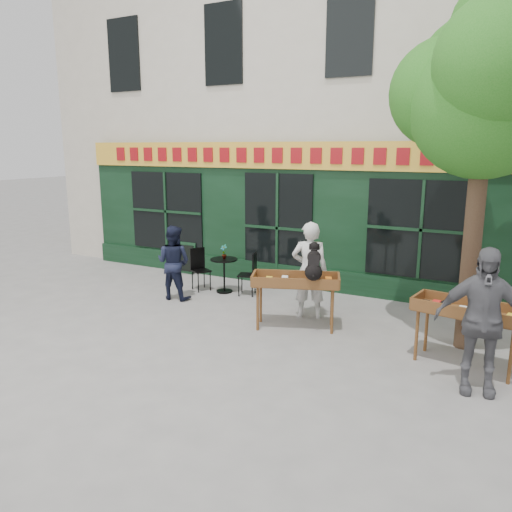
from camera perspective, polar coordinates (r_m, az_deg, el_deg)
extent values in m
plane|color=slate|center=(9.91, -3.35, -6.41)|extent=(80.00, 80.00, 0.00)
cube|color=beige|center=(14.95, 9.02, 19.19)|extent=(14.00, 7.00, 10.00)
cube|color=black|center=(11.63, 2.72, 4.52)|extent=(11.00, 0.16, 3.20)
cube|color=gold|center=(11.41, 2.53, 11.42)|extent=(11.00, 0.06, 0.60)
cube|color=#9C0E13|center=(11.38, 2.45, 11.42)|extent=(9.60, 0.03, 0.34)
cube|color=black|center=(11.80, 2.45, -2.05)|extent=(11.00, 0.10, 0.50)
cube|color=black|center=(11.58, 2.50, 3.23)|extent=(1.70, 0.05, 2.50)
cube|color=black|center=(13.22, -10.19, 5.06)|extent=(2.20, 0.05, 2.00)
cube|color=black|center=(10.60, 18.37, 2.86)|extent=(2.20, 0.05, 2.00)
cylinder|color=#382619|center=(8.46, 23.51, 1.90)|extent=(0.28, 0.28, 3.60)
sphere|color=#1B6116|center=(8.37, 24.72, 15.49)|extent=(2.20, 2.20, 2.20)
sphere|color=#1B6116|center=(8.64, 20.79, 17.00)|extent=(1.70, 1.70, 1.70)
sphere|color=#1B6116|center=(7.81, 26.33, 19.35)|extent=(1.80, 1.80, 1.80)
sphere|color=#1B6116|center=(9.05, 23.33, 19.12)|extent=(1.60, 1.60, 1.60)
sphere|color=#1B6116|center=(8.61, 26.19, 22.66)|extent=(1.40, 1.40, 1.40)
cylinder|color=brown|center=(8.83, 0.19, -6.03)|extent=(0.05, 0.05, 0.80)
cylinder|color=brown|center=(8.76, 8.70, -6.32)|extent=(0.05, 0.05, 0.80)
cylinder|color=brown|center=(9.24, 0.54, -5.18)|extent=(0.05, 0.05, 0.80)
cylinder|color=brown|center=(9.18, 8.66, -5.44)|extent=(0.05, 0.05, 0.80)
cube|color=brown|center=(8.86, 4.55, -3.16)|extent=(1.61, 1.06, 0.05)
cube|color=brown|center=(8.56, 4.46, -3.17)|extent=(1.42, 0.55, 0.18)
cube|color=brown|center=(9.12, 4.66, -2.20)|extent=(1.42, 0.55, 0.18)
cube|color=brown|center=(8.84, 4.56, -2.79)|extent=(1.36, 0.82, 0.06)
imported|color=silver|center=(9.42, 6.13, -1.62)|extent=(0.78, 0.65, 1.84)
cylinder|color=brown|center=(8.01, 17.88, -8.62)|extent=(0.05, 0.05, 0.80)
cylinder|color=brown|center=(7.73, 27.12, -10.20)|extent=(0.05, 0.05, 0.80)
cylinder|color=brown|center=(8.40, 18.91, -7.69)|extent=(0.05, 0.05, 0.80)
cube|color=brown|center=(7.91, 23.08, -6.07)|extent=(1.58, 0.82, 0.05)
cube|color=brown|center=(7.61, 22.58, -6.09)|extent=(1.49, 0.29, 0.18)
cube|color=brown|center=(8.15, 23.64, -4.99)|extent=(1.49, 0.29, 0.18)
cube|color=brown|center=(7.89, 23.12, -5.66)|extent=(1.35, 0.61, 0.06)
imported|color=#525257|center=(7.13, 24.34, -6.76)|extent=(1.22, 0.68, 1.97)
cylinder|color=black|center=(11.23, -3.63, -4.03)|extent=(0.36, 0.36, 0.03)
cylinder|color=black|center=(11.14, -3.65, -2.25)|extent=(0.04, 0.04, 0.72)
cylinder|color=black|center=(11.05, -3.68, -0.39)|extent=(0.60, 0.60, 0.03)
cube|color=black|center=(11.33, -6.30, -1.69)|extent=(0.49, 0.49, 0.03)
cube|color=black|center=(11.42, -6.71, -0.29)|extent=(0.20, 0.33, 0.50)
cylinder|color=black|center=(11.19, -6.61, -3.09)|extent=(0.02, 0.02, 0.44)
cylinder|color=black|center=(11.32, -5.25, -2.87)|extent=(0.02, 0.02, 0.44)
cylinder|color=black|center=(11.45, -7.28, -2.75)|extent=(0.02, 0.02, 0.44)
cylinder|color=black|center=(11.58, -5.95, -2.54)|extent=(0.02, 0.02, 0.44)
cube|color=black|center=(10.89, -1.05, -2.18)|extent=(0.44, 0.44, 0.03)
cube|color=black|center=(10.80, -0.17, -0.94)|extent=(0.13, 0.35, 0.50)
cylinder|color=black|center=(11.13, -1.62, -3.10)|extent=(0.02, 0.02, 0.44)
cylinder|color=black|center=(10.85, -1.99, -3.51)|extent=(0.02, 0.02, 0.44)
cylinder|color=black|center=(11.06, -0.11, -3.18)|extent=(0.02, 0.02, 0.44)
cylinder|color=black|center=(10.78, -0.44, -3.60)|extent=(0.02, 0.02, 0.44)
imported|color=gray|center=(11.01, -3.69, 0.50)|extent=(0.19, 0.15, 0.32)
imported|color=black|center=(10.70, -9.40, -0.74)|extent=(0.82, 0.67, 1.58)
cube|color=black|center=(12.94, -8.09, -0.19)|extent=(0.56, 0.20, 0.79)
cube|color=black|center=(12.92, -8.14, -0.21)|extent=(0.46, 0.18, 0.65)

